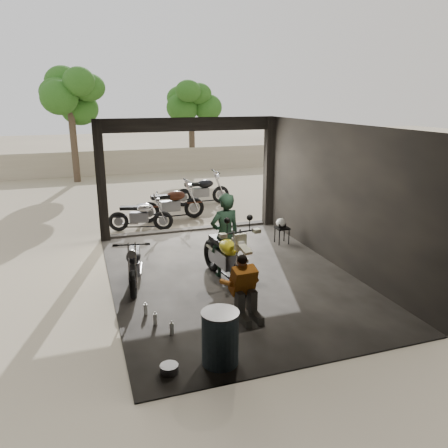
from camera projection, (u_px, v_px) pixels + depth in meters
ground at (230, 276)px, 9.45m from camera, size 80.00×80.00×0.00m
garage at (222, 213)px, 9.58m from camera, size 7.00×7.13×3.20m
boundary_wall at (139, 161)px, 22.02m from camera, size 18.00×0.30×1.20m
tree_left at (69, 90)px, 18.79m from camera, size 2.20×2.20×5.60m
tree_right at (191, 100)px, 22.04m from camera, size 2.20×2.20×5.00m
main_bike at (226, 253)px, 8.94m from camera, size 1.02×2.03×1.30m
left_bike at (134, 261)px, 8.86m from camera, size 0.91×1.65×1.06m
outside_bike_a at (140, 213)px, 12.49m from camera, size 1.72×1.04×1.09m
outside_bike_b at (172, 201)px, 13.53m from camera, size 1.87×0.87×1.24m
outside_bike_c at (202, 188)px, 15.51m from camera, size 1.80×0.80×1.20m
rider at (225, 235)px, 9.22m from camera, size 0.72×0.52×1.83m
mechanic at (246, 290)px, 7.50m from camera, size 0.61×0.79×1.09m
stool at (282, 230)px, 11.40m from camera, size 0.33×0.33×0.46m
helmet at (281, 223)px, 11.36m from camera, size 0.34×0.34×0.24m
oil_drum at (220, 339)px, 6.24m from camera, size 0.67×0.67×0.82m
sign_post at (302, 172)px, 12.32m from camera, size 0.83×0.08×2.48m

